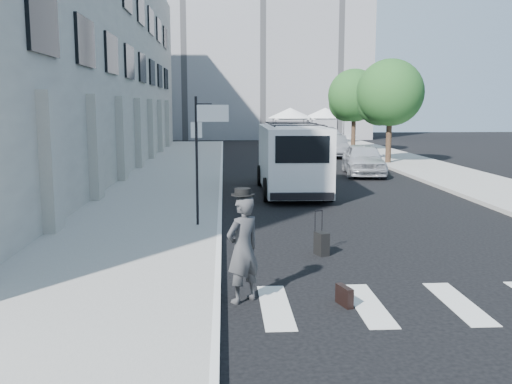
{
  "coord_description": "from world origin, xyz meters",
  "views": [
    {
      "loc": [
        -1.86,
        -12.31,
        3.41
      ],
      "look_at": [
        -1.08,
        1.53,
        1.3
      ],
      "focal_mm": 40.0,
      "sensor_mm": 36.0,
      "label": 1
    }
  ],
  "objects": [
    {
      "name": "parked_car_c",
      "position": [
        6.78,
        34.7,
        0.8
      ],
      "size": [
        2.28,
        5.56,
        1.61
      ],
      "primitive_type": "imported",
      "rotation": [
        0.0,
        0.0,
        -0.0
      ],
      "color": "#A6A9AE",
      "rests_on": "ground"
    },
    {
      "name": "ground",
      "position": [
        0.0,
        0.0,
        0.0
      ],
      "size": [
        120.0,
        120.0,
        0.0
      ],
      "primitive_type": "plane",
      "color": "black",
      "rests_on": "ground"
    },
    {
      "name": "parked_car_b",
      "position": [
        5.5,
        25.33,
        0.71
      ],
      "size": [
        1.79,
        4.41,
        1.42
      ],
      "primitive_type": "imported",
      "rotation": [
        0.0,
        0.0,
        -0.07
      ],
      "color": "slate",
      "rests_on": "ground"
    },
    {
      "name": "businessman",
      "position": [
        -1.54,
        -2.71,
        0.95
      ],
      "size": [
        0.82,
        0.78,
        1.89
      ],
      "primitive_type": "imported",
      "rotation": [
        0.0,
        0.0,
        3.81
      ],
      "color": "#333336",
      "rests_on": "ground"
    },
    {
      "name": "tent_left",
      "position": [
        4.0,
        38.0,
        2.71
      ],
      "size": [
        4.0,
        4.0,
        3.2
      ],
      "color": "black",
      "rests_on": "ground"
    },
    {
      "name": "building_left",
      "position": [
        -11.5,
        18.0,
        6.0
      ],
      "size": [
        10.0,
        44.0,
        12.0
      ],
      "primitive_type": "cube",
      "color": "gray",
      "rests_on": "ground"
    },
    {
      "name": "sign_pole",
      "position": [
        -2.36,
        3.2,
        2.65
      ],
      "size": [
        1.03,
        0.07,
        3.5
      ],
      "color": "black",
      "rests_on": "sidewalk_left"
    },
    {
      "name": "briefcase",
      "position": [
        0.19,
        -3.0,
        0.17
      ],
      "size": [
        0.25,
        0.46,
        0.34
      ],
      "primitive_type": "cube",
      "rotation": [
        0.0,
        0.0,
        0.3
      ],
      "color": "black",
      "rests_on": "ground"
    },
    {
      "name": "tree_near",
      "position": [
        7.5,
        20.15,
        3.97
      ],
      "size": [
        3.8,
        3.83,
        6.03
      ],
      "color": "black",
      "rests_on": "ground"
    },
    {
      "name": "cargo_van",
      "position": [
        0.8,
        9.98,
        1.34
      ],
      "size": [
        2.55,
        7.03,
        2.61
      ],
      "rotation": [
        0.0,
        0.0,
        -0.01
      ],
      "color": "silver",
      "rests_on": "ground"
    },
    {
      "name": "building_far",
      "position": [
        2.0,
        50.0,
        12.5
      ],
      "size": [
        22.0,
        12.0,
        25.0
      ],
      "primitive_type": "cube",
      "color": "slate",
      "rests_on": "ground"
    },
    {
      "name": "parked_car_a",
      "position": [
        5.0,
        15.32,
        0.79
      ],
      "size": [
        2.36,
        4.79,
        1.57
      ],
      "primitive_type": "imported",
      "rotation": [
        0.0,
        0.0,
        -0.11
      ],
      "color": "#AFB2B7",
      "rests_on": "ground"
    },
    {
      "name": "suitcase",
      "position": [
        0.37,
        0.35,
        0.27
      ],
      "size": [
        0.34,
        0.42,
        1.02
      ],
      "rotation": [
        0.0,
        0.0,
        0.34
      ],
      "color": "black",
      "rests_on": "ground"
    },
    {
      "name": "tree_far",
      "position": [
        7.5,
        29.15,
        3.97
      ],
      "size": [
        3.8,
        3.83,
        6.03
      ],
      "color": "black",
      "rests_on": "ground"
    },
    {
      "name": "sidewalk_left",
      "position": [
        -4.25,
        16.0,
        0.07
      ],
      "size": [
        4.5,
        48.0,
        0.15
      ],
      "primitive_type": "cube",
      "color": "gray",
      "rests_on": "ground"
    },
    {
      "name": "sidewalk_right",
      "position": [
        9.0,
        20.0,
        0.07
      ],
      "size": [
        4.0,
        56.0,
        0.15
      ],
      "primitive_type": "cube",
      "color": "gray",
      "rests_on": "ground"
    },
    {
      "name": "tent_right",
      "position": [
        7.2,
        38.5,
        2.71
      ],
      "size": [
        4.0,
        4.0,
        3.2
      ],
      "color": "black",
      "rests_on": "ground"
    }
  ]
}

